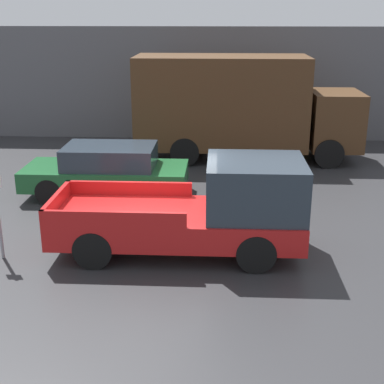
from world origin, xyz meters
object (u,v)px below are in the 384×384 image
car (107,170)px  newspaper_box (303,128)px  pickup_truck (205,210)px  delivery_truck (238,105)px

car → newspaper_box: car is taller
car → newspaper_box: (6.60, 7.22, -0.24)m
pickup_truck → newspaper_box: bearing=71.2°
pickup_truck → car: 4.67m
pickup_truck → delivery_truck: bearing=83.4°
pickup_truck → car: pickup_truck is taller
newspaper_box → car: bearing=-132.4°
pickup_truck → newspaper_box: pickup_truck is taller
pickup_truck → car: bearing=128.4°
delivery_truck → pickup_truck: bearing=-96.6°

